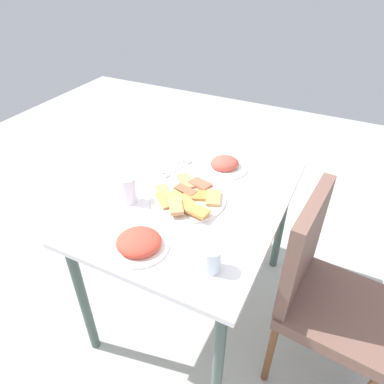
{
  "coord_description": "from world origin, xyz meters",
  "views": [
    {
      "loc": [
        1.14,
        0.55,
        1.67
      ],
      "look_at": [
        0.02,
        -0.01,
        0.77
      ],
      "focal_mm": 32.89,
      "sensor_mm": 36.0,
      "label": 1
    }
  ],
  "objects_px": {
    "pide_platter": "(188,198)",
    "paper_napkin": "(175,168)",
    "dining_chair": "(323,286)",
    "salad_plate_rice": "(139,243)",
    "dining_table": "(195,212)",
    "salad_plate_greens": "(225,164)",
    "soda_can": "(128,190)",
    "fork": "(172,167)",
    "spoon": "(179,168)",
    "drinking_glass": "(211,259)"
  },
  "relations": [
    {
      "from": "pide_platter",
      "to": "paper_napkin",
      "type": "relative_size",
      "value": 2.54
    },
    {
      "from": "dining_chair",
      "to": "salad_plate_rice",
      "type": "relative_size",
      "value": 4.14
    },
    {
      "from": "dining_table",
      "to": "salad_plate_rice",
      "type": "height_order",
      "value": "salad_plate_rice"
    },
    {
      "from": "salad_plate_greens",
      "to": "dining_table",
      "type": "bearing_deg",
      "value": -6.15
    },
    {
      "from": "dining_table",
      "to": "soda_can",
      "type": "distance_m",
      "value": 0.33
    },
    {
      "from": "dining_chair",
      "to": "fork",
      "type": "distance_m",
      "value": 0.88
    },
    {
      "from": "salad_plate_greens",
      "to": "pide_platter",
      "type": "bearing_deg",
      "value": -7.89
    },
    {
      "from": "dining_table",
      "to": "spoon",
      "type": "height_order",
      "value": "spoon"
    },
    {
      "from": "salad_plate_greens",
      "to": "drinking_glass",
      "type": "height_order",
      "value": "drinking_glass"
    },
    {
      "from": "pide_platter",
      "to": "salad_plate_greens",
      "type": "xyz_separation_m",
      "value": [
        -0.32,
        0.04,
        0.01
      ]
    },
    {
      "from": "fork",
      "to": "spoon",
      "type": "xyz_separation_m",
      "value": [
        0.0,
        0.04,
        0.0
      ]
    },
    {
      "from": "salad_plate_rice",
      "to": "drinking_glass",
      "type": "xyz_separation_m",
      "value": [
        -0.02,
        0.28,
        0.02
      ]
    },
    {
      "from": "soda_can",
      "to": "fork",
      "type": "relative_size",
      "value": 0.72
    },
    {
      "from": "soda_can",
      "to": "pide_platter",
      "type": "bearing_deg",
      "value": 118.41
    },
    {
      "from": "dining_table",
      "to": "drinking_glass",
      "type": "relative_size",
      "value": 11.21
    },
    {
      "from": "dining_table",
      "to": "paper_napkin",
      "type": "distance_m",
      "value": 0.27
    },
    {
      "from": "salad_plate_rice",
      "to": "fork",
      "type": "relative_size",
      "value": 1.32
    },
    {
      "from": "paper_napkin",
      "to": "fork",
      "type": "bearing_deg",
      "value": -90.0
    },
    {
      "from": "soda_can",
      "to": "fork",
      "type": "distance_m",
      "value": 0.33
    },
    {
      "from": "soda_can",
      "to": "spoon",
      "type": "bearing_deg",
      "value": 168.2
    },
    {
      "from": "fork",
      "to": "soda_can",
      "type": "bearing_deg",
      "value": 8.38
    },
    {
      "from": "pide_platter",
      "to": "drinking_glass",
      "type": "relative_size",
      "value": 3.61
    },
    {
      "from": "salad_plate_rice",
      "to": "fork",
      "type": "distance_m",
      "value": 0.57
    },
    {
      "from": "pide_platter",
      "to": "salad_plate_greens",
      "type": "distance_m",
      "value": 0.32
    },
    {
      "from": "pide_platter",
      "to": "paper_napkin",
      "type": "height_order",
      "value": "pide_platter"
    },
    {
      "from": "paper_napkin",
      "to": "spoon",
      "type": "relative_size",
      "value": 0.67
    },
    {
      "from": "dining_table",
      "to": "salad_plate_rice",
      "type": "xyz_separation_m",
      "value": [
        0.38,
        -0.04,
        0.11
      ]
    },
    {
      "from": "fork",
      "to": "dining_table",
      "type": "bearing_deg",
      "value": 65.25
    },
    {
      "from": "dining_table",
      "to": "fork",
      "type": "relative_size",
      "value": 6.19
    },
    {
      "from": "salad_plate_greens",
      "to": "fork",
      "type": "height_order",
      "value": "salad_plate_greens"
    },
    {
      "from": "dining_table",
      "to": "salad_plate_rice",
      "type": "relative_size",
      "value": 4.7
    },
    {
      "from": "dining_table",
      "to": "pide_platter",
      "type": "distance_m",
      "value": 0.11
    },
    {
      "from": "spoon",
      "to": "dining_table",
      "type": "bearing_deg",
      "value": 59.4
    },
    {
      "from": "salad_plate_greens",
      "to": "fork",
      "type": "relative_size",
      "value": 1.37
    },
    {
      "from": "dining_table",
      "to": "pide_platter",
      "type": "xyz_separation_m",
      "value": [
        0.04,
        -0.01,
        0.1
      ]
    },
    {
      "from": "salad_plate_rice",
      "to": "paper_napkin",
      "type": "height_order",
      "value": "salad_plate_rice"
    },
    {
      "from": "soda_can",
      "to": "spoon",
      "type": "distance_m",
      "value": 0.34
    },
    {
      "from": "drinking_glass",
      "to": "fork",
      "type": "height_order",
      "value": "drinking_glass"
    },
    {
      "from": "dining_table",
      "to": "drinking_glass",
      "type": "distance_m",
      "value": 0.45
    },
    {
      "from": "drinking_glass",
      "to": "paper_napkin",
      "type": "relative_size",
      "value": 0.7
    },
    {
      "from": "drinking_glass",
      "to": "paper_napkin",
      "type": "distance_m",
      "value": 0.68
    },
    {
      "from": "dining_chair",
      "to": "fork",
      "type": "xyz_separation_m",
      "value": [
        -0.23,
        -0.82,
        0.22
      ]
    },
    {
      "from": "dining_chair",
      "to": "drinking_glass",
      "type": "distance_m",
      "value": 0.54
    },
    {
      "from": "dining_chair",
      "to": "salad_plate_rice",
      "type": "height_order",
      "value": "dining_chair"
    },
    {
      "from": "salad_plate_greens",
      "to": "drinking_glass",
      "type": "xyz_separation_m",
      "value": [
        0.63,
        0.21,
        0.03
      ]
    },
    {
      "from": "dining_chair",
      "to": "fork",
      "type": "bearing_deg",
      "value": -105.82
    },
    {
      "from": "salad_plate_greens",
      "to": "soda_can",
      "type": "distance_m",
      "value": 0.52
    },
    {
      "from": "paper_napkin",
      "to": "fork",
      "type": "height_order",
      "value": "fork"
    },
    {
      "from": "dining_table",
      "to": "dining_chair",
      "type": "bearing_deg",
      "value": 83.79
    },
    {
      "from": "spoon",
      "to": "fork",
      "type": "bearing_deg",
      "value": -76.38
    }
  ]
}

